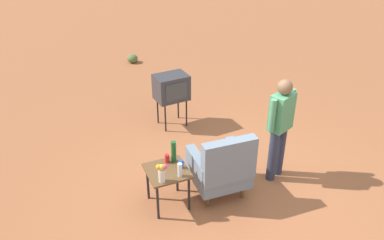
{
  "coord_description": "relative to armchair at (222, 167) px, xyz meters",
  "views": [
    {
      "loc": [
        2.37,
        3.85,
        3.71
      ],
      "look_at": [
        0.25,
        -1.18,
        0.65
      ],
      "focal_mm": 35.65,
      "sensor_mm": 36.0,
      "label": 1
    }
  ],
  "objects": [
    {
      "name": "soda_can_blue",
      "position": [
        0.58,
        -0.09,
        0.16
      ],
      "size": [
        0.07,
        0.07,
        0.12
      ],
      "primitive_type": "cylinder",
      "color": "blue",
      "rests_on": "side_table"
    },
    {
      "name": "person_standing",
      "position": [
        -0.98,
        -0.08,
        0.44
      ],
      "size": [
        0.53,
        0.34,
        1.64
      ],
      "color": "#2D3347",
      "rests_on": "ground"
    },
    {
      "name": "soda_can_red",
      "position": [
        0.71,
        -0.28,
        0.16
      ],
      "size": [
        0.07,
        0.07,
        0.12
      ],
      "primitive_type": "cylinder",
      "color": "red",
      "rests_on": "side_table"
    },
    {
      "name": "bottle_short_clear",
      "position": [
        0.66,
        0.08,
        0.2
      ],
      "size": [
        0.06,
        0.06,
        0.2
      ],
      "primitive_type": "cylinder",
      "color": "silver",
      "rests_on": "side_table"
    },
    {
      "name": "armchair",
      "position": [
        0.0,
        0.0,
        0.0
      ],
      "size": [
        0.81,
        0.81,
        1.06
      ],
      "color": "brown",
      "rests_on": "ground"
    },
    {
      "name": "shrub_far",
      "position": [
        -0.25,
        -5.83,
        -0.39
      ],
      "size": [
        0.29,
        0.29,
        0.22
      ],
      "primitive_type": "ellipsoid",
      "color": "#516B38",
      "rests_on": "ground"
    },
    {
      "name": "side_table",
      "position": [
        0.78,
        -0.11,
        0.01
      ],
      "size": [
        0.56,
        0.56,
        0.59
      ],
      "color": "black",
      "rests_on": "ground"
    },
    {
      "name": "tv_on_stand",
      "position": [
        -0.07,
        -2.23,
        0.28
      ],
      "size": [
        0.64,
        0.49,
        1.03
      ],
      "color": "black",
      "rests_on": "ground"
    },
    {
      "name": "ground_plane",
      "position": [
        -0.28,
        0.01,
        -0.5
      ],
      "size": [
        60.0,
        60.0,
        0.0
      ],
      "primitive_type": "plane",
      "color": "#A05B38"
    },
    {
      "name": "flower_vase",
      "position": [
        0.92,
        0.09,
        0.24
      ],
      "size": [
        0.14,
        0.1,
        0.27
      ],
      "color": "silver",
      "rests_on": "side_table"
    },
    {
      "name": "bottle_wine_green",
      "position": [
        0.62,
        -0.27,
        0.26
      ],
      "size": [
        0.07,
        0.07,
        0.32
      ],
      "primitive_type": "cylinder",
      "color": "#1E5623",
      "rests_on": "side_table"
    }
  ]
}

